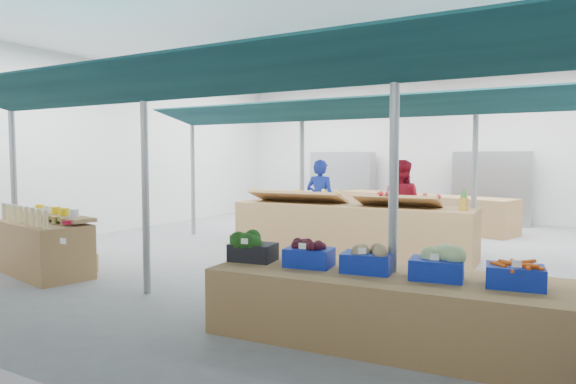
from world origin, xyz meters
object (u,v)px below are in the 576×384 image
fruit_counter (351,230)px  vendor_left (320,201)px  bottle_shelf (45,246)px  vendor_right (400,205)px  veg_counter (385,308)px

fruit_counter → vendor_left: 1.68m
bottle_shelf → vendor_left: 5.57m
vendor_left → vendor_right: 1.80m
veg_counter → vendor_right: bearing=101.9°
fruit_counter → vendor_left: bearing=135.4°
veg_counter → bottle_shelf: bearing=174.0°
veg_counter → vendor_right: (-1.50, 5.15, 0.56)m
bottle_shelf → fruit_counter: size_ratio=0.45×
fruit_counter → vendor_right: size_ratio=2.50×
fruit_counter → vendor_right: vendor_right is taller
bottle_shelf → fruit_counter: (3.66, 3.88, 0.03)m
veg_counter → fruit_counter: size_ratio=0.79×
bottle_shelf → vendor_right: vendor_right is taller
bottle_shelf → vendor_left: vendor_left is taller
fruit_counter → bottle_shelf: bearing=-135.5°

